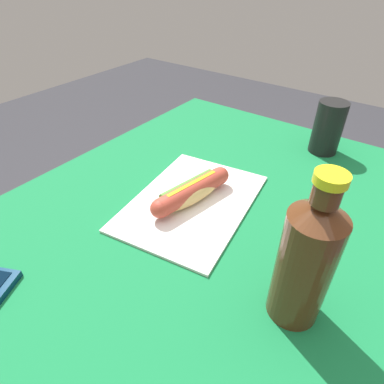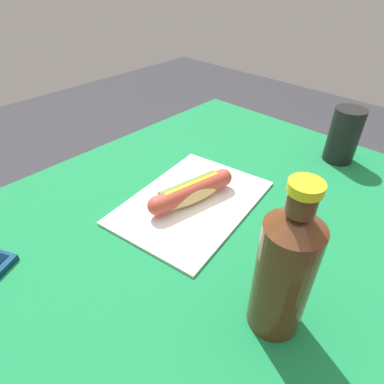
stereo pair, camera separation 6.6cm
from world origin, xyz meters
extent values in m
plane|color=#2D2D33|center=(0.00, 0.00, 0.00)|extent=(6.00, 6.00, 0.00)
cylinder|color=brown|center=(0.42, -0.29, 0.36)|extent=(0.07, 0.07, 0.71)
cylinder|color=brown|center=(0.42, 0.29, 0.36)|extent=(0.07, 0.07, 0.71)
cube|color=brown|center=(0.00, 0.00, 0.73)|extent=(1.01, 0.75, 0.03)
cube|color=#146B38|center=(0.00, 0.00, 0.75)|extent=(1.07, 0.81, 0.00)
cube|color=silver|center=(0.03, 0.04, 0.75)|extent=(0.36, 0.28, 0.01)
ellipsoid|color=#DBB26B|center=(0.03, 0.04, 0.78)|extent=(0.17, 0.08, 0.04)
cylinder|color=#A83D2D|center=(0.03, 0.04, 0.78)|extent=(0.18, 0.07, 0.04)
sphere|color=#A83D2D|center=(0.11, 0.03, 0.78)|extent=(0.04, 0.04, 0.04)
sphere|color=#A83D2D|center=(-0.06, 0.06, 0.78)|extent=(0.04, 0.04, 0.04)
cube|color=yellow|center=(0.03, 0.04, 0.80)|extent=(0.13, 0.03, 0.00)
cylinder|color=#4C7A2D|center=(0.03, 0.06, 0.79)|extent=(0.14, 0.05, 0.02)
cylinder|color=#4C2814|center=(-0.09, -0.23, 0.84)|extent=(0.08, 0.08, 0.18)
cone|color=#4C2814|center=(-0.09, -0.23, 0.94)|extent=(0.08, 0.08, 0.02)
cylinder|color=#4C2814|center=(-0.09, -0.23, 0.97)|extent=(0.03, 0.03, 0.03)
cylinder|color=yellow|center=(-0.09, -0.23, 0.99)|extent=(0.04, 0.04, 0.01)
cylinder|color=black|center=(0.42, -0.11, 0.82)|extent=(0.07, 0.07, 0.14)
camera|label=1|loc=(-0.41, -0.28, 1.19)|focal=30.29mm
camera|label=2|loc=(-0.37, -0.33, 1.19)|focal=30.29mm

